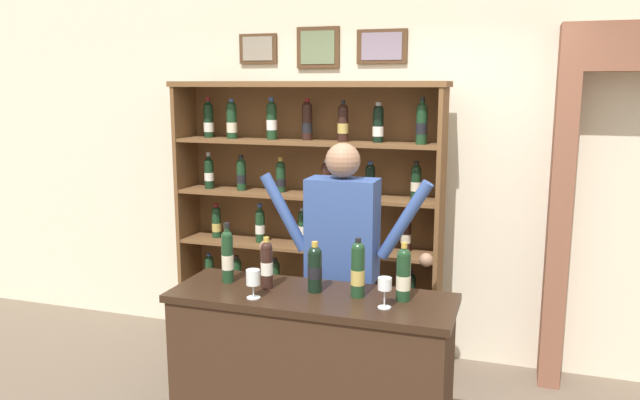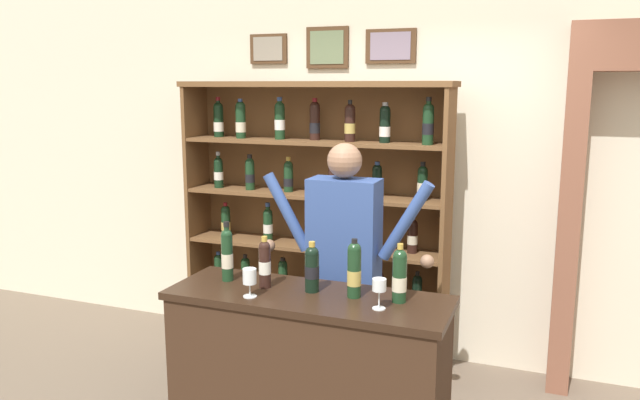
{
  "view_description": "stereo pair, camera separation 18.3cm",
  "coord_description": "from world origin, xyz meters",
  "px_view_note": "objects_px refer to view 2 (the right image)",
  "views": [
    {
      "loc": [
        0.9,
        -2.97,
        2.07
      ],
      "look_at": [
        -0.18,
        0.33,
        1.42
      ],
      "focal_mm": 34.9,
      "sensor_mm": 36.0,
      "label": 1
    },
    {
      "loc": [
        1.07,
        -2.91,
        2.07
      ],
      "look_at": [
        -0.18,
        0.33,
        1.42
      ],
      "focal_mm": 34.9,
      "sensor_mm": 36.0,
      "label": 2
    }
  ],
  "objects_px": {
    "wine_shelf": "(315,214)",
    "tasting_counter": "(308,380)",
    "tasting_bottle_grappa": "(227,254)",
    "tasting_bottle_riserva": "(354,270)",
    "wine_glass_left": "(379,287)",
    "tasting_bottle_vin_santo": "(265,263)",
    "tasting_bottle_chianti": "(400,275)",
    "tasting_bottle_bianco": "(312,268)",
    "wine_glass_spare": "(250,277)",
    "shopkeeper": "(344,250)"
  },
  "relations": [
    {
      "from": "wine_shelf",
      "to": "tasting_counter",
      "type": "bearing_deg",
      "value": -70.02
    },
    {
      "from": "tasting_bottle_grappa",
      "to": "tasting_bottle_riserva",
      "type": "xyz_separation_m",
      "value": [
        0.75,
        -0.01,
        -0.01
      ]
    },
    {
      "from": "wine_shelf",
      "to": "wine_glass_left",
      "type": "height_order",
      "value": "wine_shelf"
    },
    {
      "from": "tasting_bottle_vin_santo",
      "to": "tasting_bottle_chianti",
      "type": "distance_m",
      "value": 0.74
    },
    {
      "from": "tasting_counter",
      "to": "wine_glass_left",
      "type": "xyz_separation_m",
      "value": [
        0.41,
        -0.08,
        0.6
      ]
    },
    {
      "from": "tasting_bottle_vin_santo",
      "to": "wine_glass_left",
      "type": "bearing_deg",
      "value": -8.37
    },
    {
      "from": "tasting_bottle_vin_santo",
      "to": "tasting_bottle_chianti",
      "type": "relative_size",
      "value": 0.94
    },
    {
      "from": "tasting_counter",
      "to": "tasting_bottle_chianti",
      "type": "distance_m",
      "value": 0.79
    },
    {
      "from": "tasting_bottle_riserva",
      "to": "tasting_counter",
      "type": "bearing_deg",
      "value": -168.92
    },
    {
      "from": "tasting_bottle_bianco",
      "to": "wine_glass_spare",
      "type": "xyz_separation_m",
      "value": [
        -0.27,
        -0.2,
        -0.03
      ]
    },
    {
      "from": "tasting_bottle_grappa",
      "to": "tasting_bottle_chianti",
      "type": "distance_m",
      "value": 0.99
    },
    {
      "from": "shopkeeper",
      "to": "tasting_bottle_grappa",
      "type": "bearing_deg",
      "value": -136.02
    },
    {
      "from": "wine_shelf",
      "to": "tasting_bottle_grappa",
      "type": "relative_size",
      "value": 6.15
    },
    {
      "from": "wine_shelf",
      "to": "tasting_counter",
      "type": "relative_size",
      "value": 1.38
    },
    {
      "from": "tasting_bottle_vin_santo",
      "to": "tasting_bottle_bianco",
      "type": "xyz_separation_m",
      "value": [
        0.27,
        0.03,
        -0.01
      ]
    },
    {
      "from": "wine_shelf",
      "to": "tasting_bottle_bianco",
      "type": "bearing_deg",
      "value": -69.13
    },
    {
      "from": "tasting_counter",
      "to": "wine_glass_left",
      "type": "bearing_deg",
      "value": -10.5
    },
    {
      "from": "tasting_counter",
      "to": "tasting_bottle_riserva",
      "type": "bearing_deg",
      "value": 11.08
    },
    {
      "from": "tasting_bottle_grappa",
      "to": "tasting_bottle_chianti",
      "type": "height_order",
      "value": "tasting_bottle_grappa"
    },
    {
      "from": "wine_shelf",
      "to": "tasting_bottle_bianco",
      "type": "xyz_separation_m",
      "value": [
        0.48,
        -1.25,
        -0.01
      ]
    },
    {
      "from": "shopkeeper",
      "to": "tasting_bottle_grappa",
      "type": "height_order",
      "value": "shopkeeper"
    },
    {
      "from": "tasting_bottle_bianco",
      "to": "tasting_bottle_riserva",
      "type": "relative_size",
      "value": 0.88
    },
    {
      "from": "shopkeeper",
      "to": "tasting_bottle_grappa",
      "type": "xyz_separation_m",
      "value": [
        -0.52,
        -0.5,
        0.06
      ]
    },
    {
      "from": "tasting_bottle_vin_santo",
      "to": "wine_shelf",
      "type": "bearing_deg",
      "value": 99.41
    },
    {
      "from": "tasting_bottle_bianco",
      "to": "wine_glass_spare",
      "type": "relative_size",
      "value": 1.8
    },
    {
      "from": "tasting_bottle_bianco",
      "to": "wine_glass_left",
      "type": "relative_size",
      "value": 1.77
    },
    {
      "from": "tasting_bottle_vin_santo",
      "to": "tasting_bottle_riserva",
      "type": "relative_size",
      "value": 0.92
    },
    {
      "from": "tasting_bottle_vin_santo",
      "to": "tasting_bottle_grappa",
      "type": "bearing_deg",
      "value": 172.41
    },
    {
      "from": "tasting_bottle_vin_santo",
      "to": "tasting_bottle_chianti",
      "type": "xyz_separation_m",
      "value": [
        0.74,
        0.04,
        0.0
      ]
    },
    {
      "from": "tasting_bottle_vin_santo",
      "to": "shopkeeper",
      "type": "bearing_deg",
      "value": 63.21
    },
    {
      "from": "wine_shelf",
      "to": "wine_glass_spare",
      "type": "relative_size",
      "value": 13.71
    },
    {
      "from": "wine_shelf",
      "to": "tasting_bottle_vin_santo",
      "type": "relative_size",
      "value": 7.3
    },
    {
      "from": "shopkeeper",
      "to": "tasting_bottle_bianco",
      "type": "relative_size",
      "value": 6.29
    },
    {
      "from": "shopkeeper",
      "to": "tasting_bottle_riserva",
      "type": "bearing_deg",
      "value": -65.74
    },
    {
      "from": "tasting_bottle_grappa",
      "to": "tasting_bottle_riserva",
      "type": "height_order",
      "value": "tasting_bottle_grappa"
    },
    {
      "from": "tasting_bottle_vin_santo",
      "to": "tasting_bottle_bianco",
      "type": "distance_m",
      "value": 0.27
    },
    {
      "from": "wine_shelf",
      "to": "tasting_bottle_bianco",
      "type": "relative_size",
      "value": 7.6
    },
    {
      "from": "shopkeeper",
      "to": "tasting_bottle_chianti",
      "type": "distance_m",
      "value": 0.69
    },
    {
      "from": "shopkeeper",
      "to": "tasting_bottle_riserva",
      "type": "xyz_separation_m",
      "value": [
        0.23,
        -0.51,
        0.05
      ]
    },
    {
      "from": "tasting_counter",
      "to": "shopkeeper",
      "type": "distance_m",
      "value": 0.81
    },
    {
      "from": "wine_glass_left",
      "to": "wine_glass_spare",
      "type": "height_order",
      "value": "wine_glass_left"
    },
    {
      "from": "wine_shelf",
      "to": "tasting_bottle_grappa",
      "type": "height_order",
      "value": "wine_shelf"
    },
    {
      "from": "tasting_counter",
      "to": "tasting_bottle_vin_santo",
      "type": "distance_m",
      "value": 0.68
    },
    {
      "from": "wine_shelf",
      "to": "tasting_counter",
      "type": "height_order",
      "value": "wine_shelf"
    },
    {
      "from": "wine_shelf",
      "to": "tasting_bottle_vin_santo",
      "type": "xyz_separation_m",
      "value": [
        0.21,
        -1.28,
        -0.0
      ]
    },
    {
      "from": "tasting_bottle_grappa",
      "to": "tasting_bottle_vin_santo",
      "type": "xyz_separation_m",
      "value": [
        0.25,
        -0.03,
        -0.02
      ]
    },
    {
      "from": "tasting_bottle_chianti",
      "to": "wine_glass_left",
      "type": "bearing_deg",
      "value": -116.38
    },
    {
      "from": "shopkeeper",
      "to": "wine_glass_spare",
      "type": "distance_m",
      "value": 0.76
    },
    {
      "from": "tasting_bottle_riserva",
      "to": "wine_shelf",
      "type": "bearing_deg",
      "value": 119.64
    },
    {
      "from": "tasting_bottle_vin_santo",
      "to": "wine_glass_left",
      "type": "relative_size",
      "value": 1.84
    }
  ]
}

